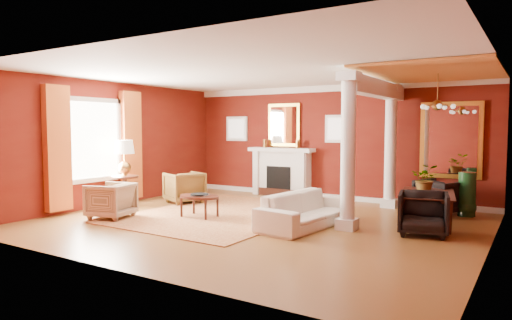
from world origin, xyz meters
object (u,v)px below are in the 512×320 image
Objects in this scene: sofa at (306,204)px; armchair_leopard at (184,186)px; side_table at (124,162)px; armchair_stripe at (111,199)px; coffee_table at (199,198)px; dining_table at (429,199)px.

armchair_leopard is at bearing 83.31° from sofa.
sofa reaches higher than armchair_leopard.
sofa is at bearing 3.64° from side_table.
coffee_table is at bearing 110.45° from armchair_stripe.
armchair_leopard is 2.24m from armchair_stripe.
armchair_leopard is 1.91m from coffee_table.
dining_table is (5.56, 0.57, 0.06)m from armchair_leopard.
dining_table is at bearing 120.75° from armchair_leopard.
coffee_table is 2.34m from side_table.
sofa is 1.40× the size of side_table.
dining_table is at bearing 102.74° from armchair_stripe.
armchair_stripe is at bearing 116.90° from sofa.
side_table is at bearing 100.31° from sofa.
coffee_table is (-2.22, -0.35, -0.01)m from sofa.
dining_table is (1.88, 1.44, 0.05)m from sofa.
coffee_table is 0.53× the size of dining_table.
sofa reaches higher than coffee_table.
sofa is 2.37m from dining_table.
dining_table is (6.35, 1.73, -0.57)m from side_table.
armchair_stripe is 0.51× the size of side_table.
armchair_stripe is (-0.00, -2.24, -0.02)m from armchair_leopard.
coffee_table is 4.48m from dining_table.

